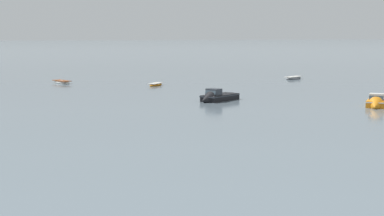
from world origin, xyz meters
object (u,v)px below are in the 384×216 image
(rowboat_moored_1, at_px, (62,82))
(rowboat_moored_4, at_px, (293,78))
(motorboat_moored_2, at_px, (377,104))
(motorboat_moored_3, at_px, (215,98))
(rowboat_moored_0, at_px, (156,85))

(rowboat_moored_1, height_order, rowboat_moored_4, rowboat_moored_1)
(motorboat_moored_2, height_order, rowboat_moored_4, motorboat_moored_2)
(rowboat_moored_1, height_order, motorboat_moored_3, motorboat_moored_3)
(rowboat_moored_0, bearing_deg, motorboat_moored_3, -134.94)
(rowboat_moored_0, distance_m, rowboat_moored_4, 23.92)
(rowboat_moored_4, height_order, motorboat_moored_3, motorboat_moored_3)
(motorboat_moored_2, bearing_deg, motorboat_moored_3, -84.26)
(rowboat_moored_0, bearing_deg, rowboat_moored_1, 98.34)
(rowboat_moored_1, bearing_deg, rowboat_moored_4, 61.99)
(rowboat_moored_0, bearing_deg, rowboat_moored_4, -40.11)
(rowboat_moored_1, bearing_deg, motorboat_moored_2, 14.90)
(rowboat_moored_1, bearing_deg, rowboat_moored_0, 35.86)
(motorboat_moored_2, xyz_separation_m, motorboat_moored_3, (-15.26, 7.70, 0.01))
(rowboat_moored_0, relative_size, rowboat_moored_1, 0.82)
(rowboat_moored_4, bearing_deg, motorboat_moored_3, -162.58)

